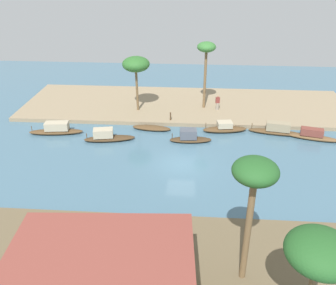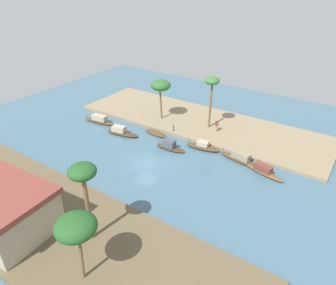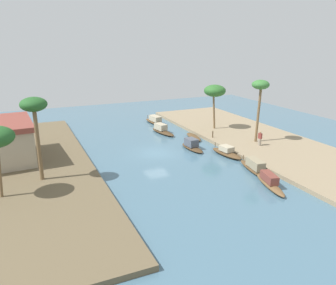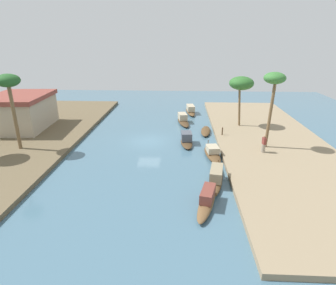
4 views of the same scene
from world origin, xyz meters
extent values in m
plane|color=#476B7F|center=(0.00, 0.00, 0.00)|extent=(63.68, 63.68, 0.00)
cube|color=#937F60|center=(0.00, -13.15, 0.20)|extent=(37.38, 11.36, 0.40)
cube|color=brown|center=(0.00, 13.15, 0.20)|extent=(37.38, 11.36, 0.40)
ellipsoid|color=brown|center=(-12.49, -5.40, 0.23)|extent=(4.96, 2.09, 0.46)
cube|color=brown|center=(-12.26, -5.46, 0.80)|extent=(2.19, 1.28, 0.69)
ellipsoid|color=brown|center=(3.29, -6.50, 0.22)|extent=(4.02, 1.50, 0.44)
ellipsoid|color=brown|center=(-4.09, -6.59, 0.26)|extent=(4.54, 1.81, 0.53)
cube|color=tan|center=(-4.05, -6.58, 0.81)|extent=(1.58, 1.24, 0.57)
cylinder|color=brown|center=(-2.17, -6.32, 0.75)|extent=(0.07, 0.07, 0.56)
ellipsoid|color=#47331E|center=(-0.70, -4.17, 0.20)|extent=(4.07, 1.52, 0.40)
cube|color=#4C515B|center=(-0.47, -4.16, 0.83)|extent=(1.64, 1.20, 0.86)
cylinder|color=#47331E|center=(1.05, -4.03, 0.61)|extent=(0.07, 0.07, 0.50)
ellipsoid|color=#47331E|center=(7.03, -3.83, 0.23)|extent=(4.96, 2.06, 0.45)
cube|color=tan|center=(7.58, -3.72, 0.85)|extent=(1.98, 1.34, 0.80)
cylinder|color=#47331E|center=(9.12, -3.43, 0.64)|extent=(0.07, 0.07, 0.46)
ellipsoid|color=brown|center=(12.64, -4.90, 0.24)|extent=(5.38, 1.71, 0.48)
cube|color=tan|center=(12.49, -4.91, 0.86)|extent=(2.36, 1.26, 0.77)
cylinder|color=brown|center=(14.95, -4.63, 0.66)|extent=(0.07, 0.07, 0.47)
ellipsoid|color=brown|center=(-9.08, -6.40, 0.22)|extent=(5.42, 1.92, 0.44)
cube|color=gray|center=(-9.24, -6.37, 0.86)|extent=(2.38, 1.28, 0.84)
cylinder|color=brown|center=(-6.78, -6.80, 0.66)|extent=(0.07, 0.07, 0.52)
cylinder|color=gray|center=(-3.55, -11.44, 0.81)|extent=(0.43, 0.43, 0.82)
cube|color=brown|center=(-3.55, -11.44, 1.54)|extent=(0.48, 0.33, 0.65)
sphere|color=#9E7556|center=(-3.55, -11.44, 1.98)|extent=(0.22, 0.22, 0.22)
cylinder|color=#4C3823|center=(1.48, -8.21, 0.83)|extent=(0.14, 0.14, 0.85)
cylinder|color=brown|center=(-2.06, -12.15, 3.60)|extent=(0.29, 0.46, 6.40)
ellipsoid|color=#387533|center=(-2.06, -12.15, 7.20)|extent=(2.01, 2.01, 1.10)
cylinder|color=brown|center=(5.30, -10.65, 2.73)|extent=(0.26, 0.59, 4.65)
ellipsoid|color=#2D6628|center=(5.30, -10.65, 5.63)|extent=(2.91, 2.91, 1.60)
cylinder|color=brown|center=(-6.07, 15.34, 2.52)|extent=(0.24, 0.49, 4.25)
cylinder|color=brown|center=(-3.73, 12.31, 3.50)|extent=(0.34, 0.35, 6.20)
ellipsoid|color=#235623|center=(-3.73, 12.31, 7.04)|extent=(2.19, 2.19, 1.20)
cube|color=tan|center=(3.00, 15.66, 2.16)|extent=(8.04, 6.37, 3.51)
camera|label=1|loc=(-0.74, 26.62, 15.78)|focal=38.75mm
camera|label=2|loc=(-19.71, 24.70, 20.06)|focal=33.41mm
camera|label=3|loc=(-32.82, 13.26, 12.02)|focal=35.62mm
camera|label=4|loc=(-29.06, -3.62, 10.66)|focal=30.22mm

